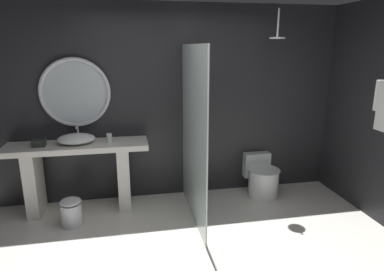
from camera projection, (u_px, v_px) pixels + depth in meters
The scene contains 10 objects.
back_wall_panel at pixel (172, 103), 4.50m from camera, with size 4.80×0.10×2.60m, color #232326.
vanity_counter at pixel (79, 168), 4.17m from camera, with size 1.73×0.49×0.89m.
vessel_sink at pixel (76, 139), 4.09m from camera, with size 0.46×0.38×0.19m.
tumbler_cup at pixel (109, 138), 4.15m from camera, with size 0.07×0.07×0.11m, color silver.
tissue_box at pixel (39, 143), 3.97m from camera, with size 0.15×0.12×0.08m, color #282D28.
round_wall_mirror at pixel (75, 93), 4.14m from camera, with size 0.87×0.05×0.87m.
shower_glass_panel at pixel (193, 136), 3.88m from camera, with size 0.02×1.42×2.08m, color silver.
rain_shower_head at pixel (277, 35), 4.07m from camera, with size 0.20×0.20×0.36m.
toilet at pixel (261, 178), 4.69m from camera, with size 0.44×0.63×0.55m.
waste_bin at pixel (71, 212), 3.88m from camera, with size 0.24×0.24×0.34m.
Camera 1 is at (-0.57, -2.53, 2.04)m, focal length 30.95 mm.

